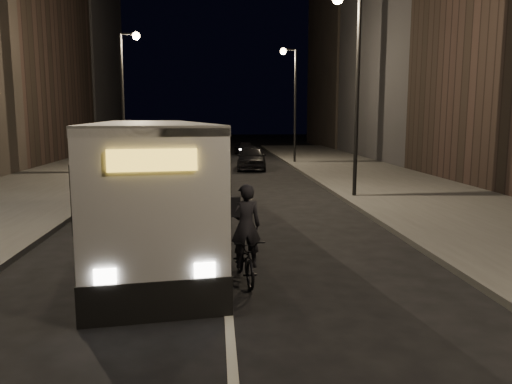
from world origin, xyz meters
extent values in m
plane|color=black|center=(0.00, 0.00, 0.00)|extent=(180.00, 180.00, 0.00)
cube|color=#3B3B38|center=(8.50, 14.00, 0.08)|extent=(7.00, 70.00, 0.16)
cube|color=#3B3B38|center=(-8.50, 14.00, 0.08)|extent=(7.00, 70.00, 0.16)
cube|color=black|center=(16.00, 27.50, 10.50)|extent=(8.00, 61.00, 21.00)
cylinder|color=black|center=(5.60, 12.00, 4.16)|extent=(0.16, 0.16, 8.00)
cylinder|color=black|center=(5.60, 28.00, 4.16)|extent=(0.16, 0.16, 8.00)
cube|color=black|center=(5.15, 28.00, 8.16)|extent=(0.90, 0.08, 0.08)
sphere|color=#FFD18C|center=(4.70, 28.00, 8.06)|extent=(0.44, 0.44, 0.44)
cylinder|color=black|center=(-5.60, 22.00, 4.16)|extent=(0.16, 0.16, 8.00)
cube|color=black|center=(-5.15, 22.00, 8.16)|extent=(0.90, 0.08, 0.08)
sphere|color=#FFD18C|center=(-4.70, 22.00, 8.06)|extent=(0.44, 0.44, 0.44)
cube|color=silver|center=(-2.05, 5.80, 1.62)|extent=(4.19, 12.39, 3.24)
cube|color=black|center=(-2.05, 5.80, 2.08)|extent=(4.22, 12.00, 1.17)
cube|color=silver|center=(-2.05, 5.80, 3.19)|extent=(4.21, 12.40, 0.18)
cube|color=gold|center=(-1.21, -0.23, 2.74)|extent=(1.42, 0.32, 0.35)
cylinder|color=black|center=(-2.71, 1.41, 0.51)|extent=(0.49, 1.05, 1.01)
cylinder|color=black|center=(-0.20, 1.76, 0.51)|extent=(0.49, 1.05, 1.01)
cylinder|color=black|center=(-3.83, 9.43, 0.51)|extent=(0.49, 1.05, 1.01)
cylinder|color=black|center=(-1.33, 9.78, 0.51)|extent=(0.49, 1.05, 1.01)
imported|color=black|center=(0.40, 1.83, 0.48)|extent=(0.86, 1.88, 0.95)
imported|color=black|center=(0.40, 1.63, 1.22)|extent=(0.68, 0.49, 1.74)
imported|color=black|center=(2.16, 24.30, 0.78)|extent=(2.21, 4.71, 1.56)
imported|color=#3C3C3F|center=(-0.80, 28.75, 0.75)|extent=(1.79, 4.61, 1.50)
imported|color=black|center=(2.48, 36.79, 0.58)|extent=(2.01, 4.11, 1.15)
camera|label=1|loc=(-0.19, -8.30, 3.42)|focal=35.00mm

